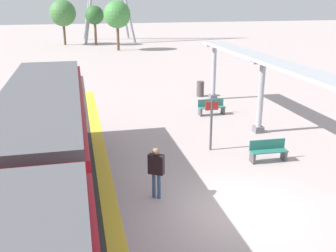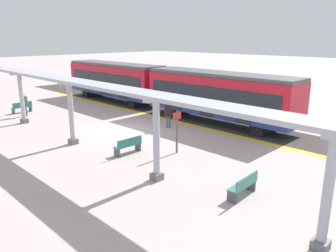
# 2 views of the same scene
# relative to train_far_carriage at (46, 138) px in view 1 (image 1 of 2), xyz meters

# --- Properties ---
(ground_plane) EXTENTS (176.00, 176.00, 0.00)m
(ground_plane) POSITION_rel_train_far_carriage_xyz_m (5.77, -2.90, -1.83)
(ground_plane) COLOR #B2A19F
(tactile_edge_strip) EXTENTS (0.55, 34.20, 0.01)m
(tactile_edge_strip) POSITION_rel_train_far_carriage_xyz_m (1.87, -2.90, -1.82)
(tactile_edge_strip) COLOR gold
(tactile_edge_strip) RESTS_ON ground
(trackbed) EXTENTS (3.20, 46.20, 0.01)m
(trackbed) POSITION_rel_train_far_carriage_xyz_m (-0.01, -2.90, -1.82)
(trackbed) COLOR #38332D
(trackbed) RESTS_ON ground
(train_far_carriage) EXTENTS (2.65, 11.20, 3.48)m
(train_far_carriage) POSITION_rel_train_far_carriage_xyz_m (0.00, 0.00, 0.00)
(train_far_carriage) COLOR red
(train_far_carriage) RESTS_ON ground
(canopy_pillar_fourth) EXTENTS (1.10, 0.44, 3.46)m
(canopy_pillar_fourth) POSITION_rel_train_far_carriage_xyz_m (9.50, 3.82, -0.07)
(canopy_pillar_fourth) COLOR slate
(canopy_pillar_fourth) RESTS_ON ground
(canopy_pillar_fifth) EXTENTS (1.10, 0.44, 3.46)m
(canopy_pillar_fifth) POSITION_rel_train_far_carriage_xyz_m (9.50, 10.45, -0.07)
(canopy_pillar_fifth) COLOR slate
(canopy_pillar_fifth) RESTS_ON ground
(bench_mid_platform) EXTENTS (1.51, 0.48, 0.86)m
(bench_mid_platform) POSITION_rel_train_far_carriage_xyz_m (8.34, 0.52, -1.38)
(bench_mid_platform) COLOR #297366
(bench_mid_platform) RESTS_ON ground
(bench_far_end) EXTENTS (1.52, 0.50, 0.86)m
(bench_far_end) POSITION_rel_train_far_carriage_xyz_m (8.26, 7.21, -1.38)
(bench_far_end) COLOR #397A70
(bench_far_end) RESTS_ON ground
(trash_bin) EXTENTS (0.48, 0.48, 1.00)m
(trash_bin) POSITION_rel_train_far_carriage_xyz_m (8.93, 11.36, -1.33)
(trash_bin) COLOR #4D4645
(trash_bin) RESTS_ON ground
(platform_info_sign) EXTENTS (0.56, 0.10, 2.20)m
(platform_info_sign) POSITION_rel_train_far_carriage_xyz_m (6.50, 2.16, -0.50)
(platform_info_sign) COLOR #4C4C51
(platform_info_sign) RESTS_ON ground
(passenger_waiting_near_edge) EXTENTS (0.55, 0.45, 1.75)m
(passenger_waiting_near_edge) POSITION_rel_train_far_carriage_xyz_m (3.41, -1.49, -0.73)
(passenger_waiting_near_edge) COLOR #39567D
(passenger_waiting_near_edge) RESTS_ON ground
(tree_left_background) EXTENTS (2.43, 2.43, 5.11)m
(tree_left_background) POSITION_rel_train_far_carriage_xyz_m (3.87, 41.48, 2.02)
(tree_left_background) COLOR brown
(tree_left_background) RESTS_ON ground
(tree_right_background) EXTENTS (3.42, 3.42, 5.84)m
(tree_right_background) POSITION_rel_train_far_carriage_xyz_m (-0.15, 42.94, 2.28)
(tree_right_background) COLOR brown
(tree_right_background) RESTS_ON ground
(tree_centre_background) EXTENTS (3.19, 3.19, 5.79)m
(tree_centre_background) POSITION_rel_train_far_carriage_xyz_m (6.22, 35.65, 2.34)
(tree_centre_background) COLOR brown
(tree_centre_background) RESTS_ON ground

